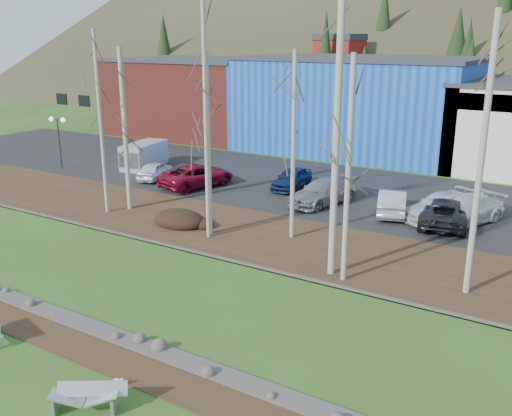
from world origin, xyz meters
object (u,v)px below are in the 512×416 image
Objects in this scene: car_7 at (465,210)px; car_0 at (155,170)px; van_grey at (143,155)px; car_5 at (392,202)px; seagull at (118,382)px; street_lamp at (58,128)px; car_8 at (442,207)px; car_2 at (197,176)px; car_1 at (197,173)px; car_4 at (292,178)px; bench_damaged at (87,397)px; car_3 at (323,192)px; car_6 at (445,211)px.

car_0 is at bearing -152.72° from car_7.
car_5 is at bearing -15.14° from van_grey.
seagull is 30.73m from street_lamp.
car_2 is at bearing -151.15° from car_8.
seagull is 23.02m from car_2.
car_0 is 0.88× the size of car_1.
car_7 is (11.62, -1.50, 0.05)m from car_4.
bench_damaged is 1.29m from seagull.
street_lamp is 0.97× the size of car_4.
car_2 is 1.06× the size of car_3.
car_6 is at bearing -17.26° from car_4.
street_lamp reaches higher than seagull.
car_0 is 0.69× the size of car_2.
car_2 is 13.44m from car_5.
seagull is at bearing -60.09° from van_grey.
car_6 is at bearing 164.48° from car_0.
car_8 is (4.01, 22.31, 0.45)m from bench_damaged.
car_3 is at bearing -160.61° from car_2.
car_2 is at bearing 98.30° from seagull.
bench_damaged is 24.14m from car_2.
bench_damaged is 0.36× the size of car_2.
car_3 is at bearing 65.09° from bench_damaged.
car_0 is at bearing -14.39° from car_5.
van_grey reaches higher than car_4.
car_7 reaches higher than car_3.
car_3 is at bearing -14.69° from car_5.
car_6 is at bearing 156.25° from car_5.
car_6 is 0.88m from car_8.
car_1 is 6.72m from car_4.
car_5 is at bearing -161.40° from car_2.
street_lamp is 12.60m from car_2.
car_0 is (-15.97, 21.00, 0.35)m from bench_damaged.
car_1 is at bearing -25.90° from van_grey.
car_0 is (8.47, 1.25, -2.49)m from street_lamp.
car_2 is 1.03× the size of car_6.
bench_damaged is at bearing 132.85° from car_1.
car_8 is at bearing -165.11° from car_1.
car_7 is (29.72, 2.56, -2.38)m from street_lamp.
street_lamp reaches higher than car_3.
car_7 reaches higher than bench_damaged.
car_0 is at bearing -168.87° from car_4.
street_lamp is 25.92m from car_5.
car_2 reaches higher than car_5.
bench_damaged is 0.48× the size of car_4.
street_lamp is 28.67m from car_8.
car_4 is at bearing -138.68° from car_2.
seagull is 0.10× the size of car_4.
car_7 is at bearing 169.09° from car_5.
bench_damaged is at bearing -79.55° from car_7.
car_6 is (28.82, 1.77, -2.40)m from street_lamp.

